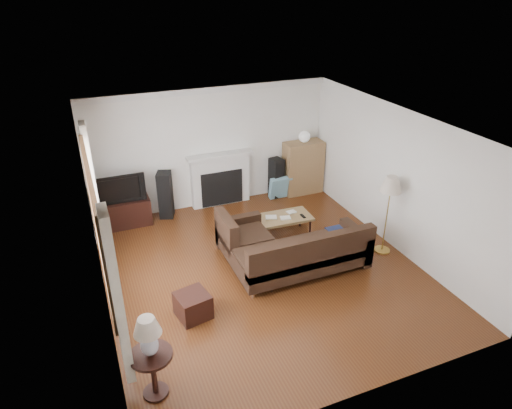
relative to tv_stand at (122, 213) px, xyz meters
name	(u,v)px	position (x,y,z in m)	size (l,w,h in m)	color
room	(263,204)	(1.93, -2.48, 0.98)	(5.10, 5.60, 2.54)	#542A12
window	(97,222)	(-0.52, -2.68, 1.28)	(0.12, 2.74, 1.54)	brown
curtain_near	(117,299)	(-0.47, -4.20, 1.13)	(0.10, 0.35, 2.10)	silver
curtain_far	(93,187)	(-0.47, -1.16, 1.13)	(0.10, 0.35, 2.10)	silver
fireplace	(221,179)	(2.08, 0.16, 0.31)	(1.40, 0.26, 1.15)	white
tv_stand	(122,213)	(0.00, 0.00, 0.00)	(1.07, 0.48, 0.54)	black
television	(119,187)	(0.00, 0.00, 0.55)	(0.97, 0.13, 0.56)	black
speaker_left	(165,195)	(0.88, 0.04, 0.21)	(0.27, 0.32, 0.96)	black
speaker_right	(276,178)	(3.34, 0.07, 0.17)	(0.24, 0.29, 0.88)	black
bookshelf	(303,168)	(3.97, 0.04, 0.32)	(0.86, 0.41, 1.18)	olive
globe_lamp	(304,137)	(3.97, 0.04, 1.04)	(0.25, 0.25, 0.25)	white
sectional_sofa	(303,251)	(2.53, -2.74, 0.12)	(2.39, 1.75, 0.77)	black
coffee_table	(283,226)	(2.75, -1.55, -0.07)	(1.03, 0.56, 0.40)	olive
footstool	(193,305)	(0.56, -3.14, -0.08)	(0.44, 0.44, 0.38)	black
floor_lamp	(387,215)	(4.15, -2.72, 0.45)	(0.37, 0.37, 1.44)	#B3913E
side_table	(154,374)	(-0.22, -4.30, 0.04)	(0.49, 0.49, 0.62)	black
table_lamp	(148,337)	(-0.22, -4.30, 0.60)	(0.31, 0.31, 0.51)	silver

